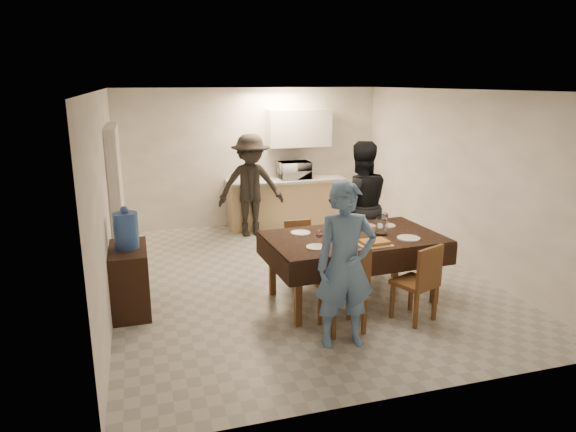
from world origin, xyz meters
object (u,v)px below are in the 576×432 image
object	(u,v)px
console	(130,280)
person_kitchen	(251,186)
dining_table	(354,239)
person_near	(346,265)
microwave	(294,170)
water_jug	(126,231)
wine_bottle	(349,222)
savoury_tart	(374,242)
person_far	(360,206)
water_pitcher	(381,226)

from	to	relation	value
console	person_kitchen	xyz separation A→B (m)	(2.09, 2.70, 0.51)
dining_table	person_near	bearing A→B (deg)	-120.83
microwave	person_near	size ratio (longest dim) A/B	0.33
dining_table	water_jug	size ratio (longest dim) A/B	5.18
water_jug	microwave	distance (m)	4.38
wine_bottle	savoury_tart	xyz separation A→B (m)	(0.15, -0.43, -0.15)
wine_bottle	water_jug	bearing A→B (deg)	171.86
person_near	person_far	world-z (taller)	person_far
dining_table	microwave	xyz separation A→B (m)	(0.34, 3.58, 0.27)
wine_bottle	person_near	distance (m)	1.22
water_jug	savoury_tart	world-z (taller)	water_jug
dining_table	person_far	world-z (taller)	person_far
microwave	water_pitcher	bearing A→B (deg)	90.22
person_near	person_kitchen	bearing A→B (deg)	96.22
dining_table	wine_bottle	xyz separation A→B (m)	(-0.05, 0.05, 0.21)
savoury_tart	water_jug	bearing A→B (deg)	163.91
water_jug	person_kitchen	distance (m)	3.42
console	dining_table	bearing A→B (deg)	-9.02
dining_table	wine_bottle	distance (m)	0.22
console	savoury_tart	xyz separation A→B (m)	(2.81, -0.81, 0.46)
dining_table	savoury_tart	world-z (taller)	savoury_tart
water_pitcher	person_kitchen	world-z (taller)	person_kitchen
dining_table	console	bearing A→B (deg)	167.79
water_jug	savoury_tart	xyz separation A→B (m)	(2.81, -0.81, -0.15)
person_far	dining_table	bearing A→B (deg)	70.42
dining_table	water_jug	xyz separation A→B (m)	(-2.71, 0.43, 0.22)
microwave	person_far	world-z (taller)	person_far
microwave	person_far	xyz separation A→B (m)	(0.21, -2.53, -0.12)
dining_table	microwave	bearing A→B (deg)	81.45
person_near	water_pitcher	bearing A→B (deg)	53.33
savoury_tart	person_far	xyz separation A→B (m)	(0.45, 1.43, 0.08)
wine_bottle	person_near	world-z (taller)	person_near
savoury_tart	person_far	distance (m)	1.50
console	savoury_tart	distance (m)	2.96
console	person_far	bearing A→B (deg)	10.76
water_pitcher	savoury_tart	world-z (taller)	water_pitcher
water_jug	wine_bottle	xyz separation A→B (m)	(2.66, -0.38, -0.01)
savoury_tart	microwave	distance (m)	3.98
dining_table	person_kitchen	xyz separation A→B (m)	(-0.62, 3.13, 0.11)
water_pitcher	person_kitchen	bearing A→B (deg)	106.88
water_jug	microwave	bearing A→B (deg)	45.99
dining_table	water_pitcher	distance (m)	0.38
console	savoury_tart	bearing A→B (deg)	-16.09
water_jug	wine_bottle	distance (m)	2.69
person_near	console	bearing A→B (deg)	150.89
console	savoury_tart	size ratio (longest dim) A/B	2.28
console	water_jug	bearing A→B (deg)	90.00
savoury_tart	person_kitchen	xyz separation A→B (m)	(-0.72, 3.51, 0.05)
wine_bottle	person_near	xyz separation A→B (m)	(-0.50, -1.10, -0.13)
water_pitcher	person_kitchen	distance (m)	3.33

